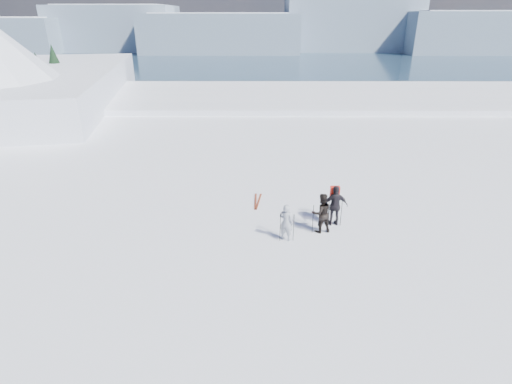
# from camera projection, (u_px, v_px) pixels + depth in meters

# --- Properties ---
(lake_basin) EXTENTS (820.00, 820.00, 71.62)m
(lake_basin) POSITION_uv_depth(u_px,v_px,m) (274.00, 158.00, 43.74)
(lake_basin) COLOR white
(lake_basin) RESTS_ON ground
(far_mountain_range) EXTENTS (770.00, 110.00, 53.00)m
(far_mountain_range) POSITION_uv_depth(u_px,v_px,m) (287.00, 29.00, 431.54)
(far_mountain_range) COLOR slate
(far_mountain_range) RESTS_ON ground
(near_ridge) EXTENTS (31.37, 35.68, 25.62)m
(near_ridge) POSITION_uv_depth(u_px,v_px,m) (22.00, 132.00, 42.01)
(near_ridge) COLOR white
(near_ridge) RESTS_ON ground
(skier_grey) EXTENTS (0.65, 0.56, 1.50)m
(skier_grey) POSITION_uv_depth(u_px,v_px,m) (286.00, 222.00, 15.09)
(skier_grey) COLOR #989DA6
(skier_grey) RESTS_ON ground
(skier_dark) EXTENTS (0.92, 0.80, 1.64)m
(skier_dark) POSITION_uv_depth(u_px,v_px,m) (321.00, 213.00, 15.64)
(skier_dark) COLOR black
(skier_dark) RESTS_ON ground
(skier_pack) EXTENTS (1.03, 0.47, 1.72)m
(skier_pack) POSITION_uv_depth(u_px,v_px,m) (335.00, 206.00, 16.14)
(skier_pack) COLOR black
(skier_pack) RESTS_ON ground
(backpack) EXTENTS (0.38, 0.22, 0.55)m
(backpack) POSITION_uv_depth(u_px,v_px,m) (336.00, 177.00, 15.90)
(backpack) COLOR red
(backpack) RESTS_ON skier_pack
(ski_poles) EXTENTS (2.57, 1.25, 1.35)m
(ski_poles) POSITION_uv_depth(u_px,v_px,m) (315.00, 219.00, 15.64)
(ski_poles) COLOR black
(ski_poles) RESTS_ON ground
(skis_loose) EXTENTS (0.36, 1.70, 0.03)m
(skis_loose) POSITION_uv_depth(u_px,v_px,m) (257.00, 201.00, 18.47)
(skis_loose) COLOR black
(skis_loose) RESTS_ON ground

